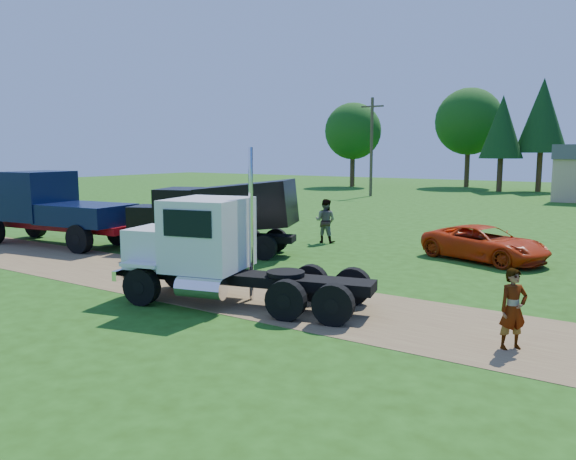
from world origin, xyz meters
The scene contains 8 objects.
ground centered at (0.00, 0.00, 0.00)m, with size 140.00×140.00×0.00m, color #224A10.
dirt_track centered at (0.00, 0.00, 0.01)m, with size 120.00×4.20×0.01m, color brown.
white_semi_tractor centered at (-1.75, -1.26, 1.45)m, with size 7.21×3.81×4.26m.
black_dump_truck centered at (-6.47, 4.50, 1.68)m, with size 7.11×4.34×3.05m.
navy_truck centered at (-14.19, 2.15, 1.66)m, with size 7.67×3.45×3.26m.
orange_pickup centered at (3.04, 8.98, 0.66)m, with size 2.20×4.77×1.33m, color red.
spectator_a centered at (6.06, -0.64, 0.87)m, with size 0.63×0.41×1.73m, color #999999.
spectator_b centered at (-4.17, 9.33, 1.00)m, with size 0.97×0.76×2.00m, color #999999.
Camera 1 is at (8.43, -12.75, 4.15)m, focal length 35.00 mm.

